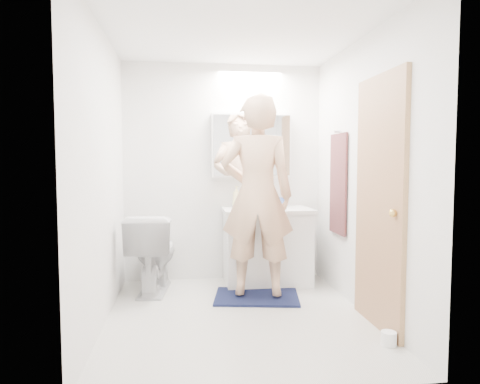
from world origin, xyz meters
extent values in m
plane|color=silver|center=(0.00, 0.00, 0.00)|extent=(2.50, 2.50, 0.00)
plane|color=white|center=(0.00, 0.00, 2.40)|extent=(2.50, 2.50, 0.00)
plane|color=white|center=(0.00, 1.25, 1.20)|extent=(2.50, 0.00, 2.50)
plane|color=white|center=(0.00, -1.25, 1.20)|extent=(2.50, 0.00, 2.50)
plane|color=white|center=(-1.10, 0.00, 1.20)|extent=(0.00, 2.50, 2.50)
plane|color=white|center=(1.10, 0.00, 1.20)|extent=(0.00, 2.50, 2.50)
cube|color=white|center=(0.44, 0.96, 0.39)|extent=(0.90, 0.55, 0.78)
cube|color=silver|center=(0.44, 0.96, 0.80)|extent=(0.95, 0.58, 0.04)
cylinder|color=white|center=(0.44, 0.99, 0.84)|extent=(0.36, 0.36, 0.03)
cylinder|color=silver|center=(0.44, 1.19, 0.90)|extent=(0.02, 0.02, 0.16)
cube|color=white|center=(0.30, 1.18, 1.50)|extent=(0.88, 0.14, 0.70)
cube|color=silver|center=(0.30, 1.10, 1.50)|extent=(0.84, 0.01, 0.66)
imported|color=silver|center=(-0.76, 0.85, 0.40)|extent=(0.54, 0.83, 0.80)
cube|color=#121B39|center=(0.24, 0.48, 0.01)|extent=(0.88, 0.68, 0.02)
imported|color=tan|center=(0.24, 0.48, 1.00)|extent=(0.76, 0.57, 1.90)
cube|color=tan|center=(1.08, -0.35, 1.00)|extent=(0.04, 0.80, 2.00)
sphere|color=gold|center=(1.04, -0.65, 0.95)|extent=(0.06, 0.06, 0.06)
cube|color=#112237|center=(1.08, 0.55, 1.10)|extent=(0.02, 0.42, 1.00)
cylinder|color=silver|center=(1.07, 0.55, 1.62)|extent=(0.07, 0.02, 0.02)
imported|color=beige|center=(0.13, 1.11, 0.94)|extent=(0.13, 0.13, 0.24)
imported|color=#5987C0|center=(0.30, 1.15, 0.91)|extent=(0.11, 0.11, 0.19)
imported|color=#3A5AAE|center=(0.64, 1.12, 0.87)|extent=(0.12, 0.12, 0.10)
cylinder|color=white|center=(1.00, -0.71, 0.05)|extent=(0.11, 0.11, 0.10)
camera|label=1|loc=(-0.47, -3.54, 1.32)|focal=32.13mm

